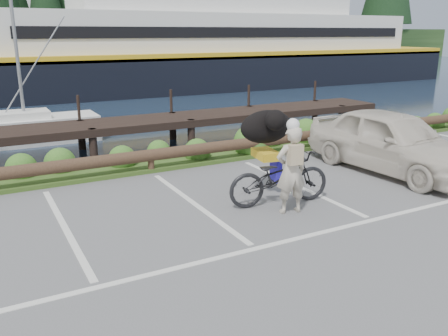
# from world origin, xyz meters

# --- Properties ---
(ground) EXTENTS (72.00, 72.00, 0.00)m
(ground) POSITION_xyz_m (0.00, 0.00, 0.00)
(ground) COLOR #58595B
(vegetation_strip) EXTENTS (34.00, 1.60, 0.10)m
(vegetation_strip) POSITION_xyz_m (0.00, 5.30, 0.05)
(vegetation_strip) COLOR #3D5B21
(vegetation_strip) RESTS_ON ground
(log_rail) EXTENTS (32.00, 0.30, 0.60)m
(log_rail) POSITION_xyz_m (0.00, 4.60, 0.00)
(log_rail) COLOR #443021
(log_rail) RESTS_ON ground
(bicycle) EXTENTS (2.26, 1.09, 1.14)m
(bicycle) POSITION_xyz_m (1.54, 1.19, 0.57)
(bicycle) COLOR black
(bicycle) RESTS_ON ground
(cyclist) EXTENTS (0.69, 0.51, 1.73)m
(cyclist) POSITION_xyz_m (1.46, 0.69, 0.86)
(cyclist) COLOR beige
(cyclist) RESTS_ON ground
(dog) EXTENTS (0.78, 1.30, 0.71)m
(dog) POSITION_xyz_m (1.65, 1.88, 1.49)
(dog) COLOR black
(dog) RESTS_ON bicycle
(parked_car) EXTENTS (2.16, 4.74, 1.58)m
(parked_car) POSITION_xyz_m (5.41, 1.85, 0.79)
(parked_car) COLOR beige
(parked_car) RESTS_ON ground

